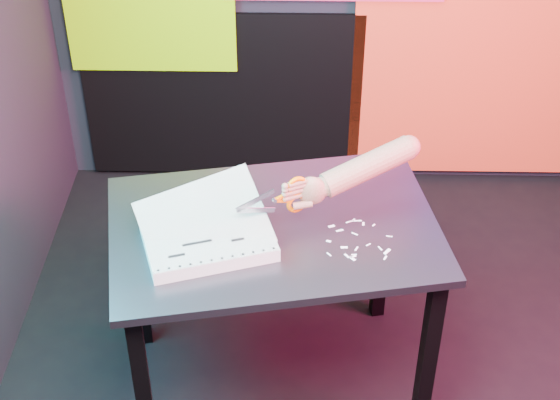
{
  "coord_description": "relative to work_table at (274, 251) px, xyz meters",
  "views": [
    {
      "loc": [
        -0.41,
        -2.01,
        2.5
      ],
      "look_at": [
        -0.45,
        0.13,
        0.87
      ],
      "focal_mm": 55.0,
      "sensor_mm": 36.0,
      "label": 1
    }
  ],
  "objects": [
    {
      "name": "paper_clippings",
      "position": [
        0.26,
        -0.07,
        0.11
      ],
      "size": [
        0.21,
        0.21,
        0.0
      ],
      "color": "white",
      "rests_on": "work_table"
    },
    {
      "name": "printout_stack",
      "position": [
        -0.21,
        -0.1,
        0.13
      ],
      "size": [
        0.47,
        0.39,
        0.21
      ],
      "rotation": [
        0.0,
        0.0,
        0.31
      ],
      "color": "silver",
      "rests_on": "work_table"
    },
    {
      "name": "hand_forearm",
      "position": [
        0.27,
        0.08,
        0.27
      ],
      "size": [
        0.44,
        0.23,
        0.17
      ],
      "rotation": [
        0.0,
        0.0,
        0.43
      ],
      "color": "#9F6357",
      "rests_on": "work_table"
    },
    {
      "name": "scissors",
      "position": [
        0.06,
        -0.02,
        0.24
      ],
      "size": [
        0.22,
        0.11,
        0.14
      ],
      "rotation": [
        0.0,
        0.0,
        0.43
      ],
      "color": "silver",
      "rests_on": "printout_stack"
    },
    {
      "name": "work_table",
      "position": [
        0.0,
        0.0,
        0.0
      ],
      "size": [
        1.17,
        0.89,
        0.75
      ],
      "rotation": [
        0.0,
        0.0,
        0.19
      ],
      "color": "black",
      "rests_on": "ground"
    },
    {
      "name": "room",
      "position": [
        0.47,
        -0.15,
        0.71
      ],
      "size": [
        3.01,
        3.01,
        2.71
      ],
      "color": "black",
      "rests_on": "ground"
    }
  ]
}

